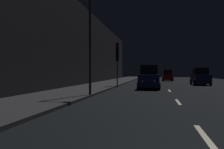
{
  "coord_description": "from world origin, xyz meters",
  "views": [
    {
      "loc": [
        -1.21,
        -2.63,
        1.61
      ],
      "look_at": [
        -4.42,
        13.19,
        1.42
      ],
      "focal_mm": 34.11,
      "sensor_mm": 36.0,
      "label": 1
    }
  ],
  "objects": [
    {
      "name": "building_facade_left",
      "position": [
        -10.05,
        21.0,
        4.79
      ],
      "size": [
        0.8,
        63.0,
        9.59
      ],
      "primitive_type": "cube",
      "color": "black",
      "rests_on": "ground"
    },
    {
      "name": "car_distant_taillights",
      "position": [
        1.04,
        37.48,
        0.92
      ],
      "size": [
        1.85,
        4.01,
        2.02
      ],
      "rotation": [
        0.0,
        0.0,
        1.57
      ],
      "color": "maroon",
      "rests_on": "ground"
    },
    {
      "name": "lane_centerline",
      "position": [
        0.0,
        9.45,
        0.01
      ],
      "size": [
        0.16,
        15.35,
        0.01
      ],
      "color": "beige",
      "rests_on": "ground"
    },
    {
      "name": "traffic_light_far_left",
      "position": [
        -5.15,
        19.58,
        3.37
      ],
      "size": [
        0.37,
        0.48,
        4.67
      ],
      "rotation": [
        0.0,
        0.0,
        -1.34
      ],
      "color": "#38383A",
      "rests_on": "ground"
    },
    {
      "name": "car_approaching_headlights",
      "position": [
        -1.77,
        18.3,
        1.04
      ],
      "size": [
        2.08,
        4.5,
        2.27
      ],
      "rotation": [
        0.0,
        0.0,
        -1.57
      ],
      "color": "#141E51",
      "rests_on": "ground"
    },
    {
      "name": "car_parked_right_far",
      "position": [
        4.35,
        25.67,
        0.98
      ],
      "size": [
        1.96,
        4.25,
        2.14
      ],
      "rotation": [
        0.0,
        0.0,
        1.57
      ],
      "color": "#141E51",
      "rests_on": "ground"
    },
    {
      "name": "streetlamp_overhead",
      "position": [
        -4.94,
        10.6,
        5.39
      ],
      "size": [
        1.7,
        0.44,
        8.3
      ],
      "color": "#2D2D30",
      "rests_on": "ground"
    },
    {
      "name": "ground",
      "position": [
        0.0,
        24.5,
        -0.01
      ],
      "size": [
        27.31,
        84.0,
        0.02
      ],
      "primitive_type": "cube",
      "color": "black"
    },
    {
      "name": "sidewalk_left",
      "position": [
        -7.45,
        24.5,
        0.07
      ],
      "size": [
        4.4,
        84.0,
        0.15
      ],
      "primitive_type": "cube",
      "color": "#28282B",
      "rests_on": "ground"
    }
  ]
}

